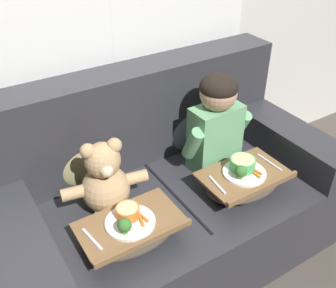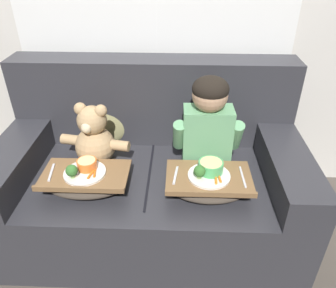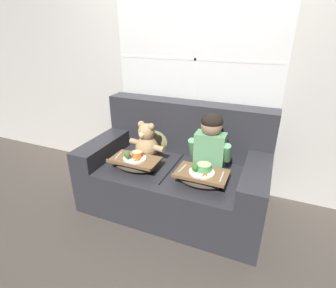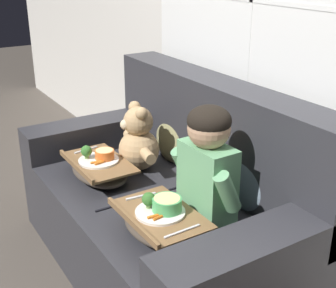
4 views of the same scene
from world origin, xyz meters
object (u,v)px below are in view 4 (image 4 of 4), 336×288
child_figure (208,159)px  lap_tray_child (160,221)px  throw_pillow_behind_teddy (174,133)px  throw_pillow_behind_child (247,173)px  lap_tray_teddy (99,168)px  teddy_bear (138,142)px  couch (172,207)px

child_figure → lap_tray_child: size_ratio=1.24×
throw_pillow_behind_teddy → child_figure: child_figure is taller
throw_pillow_behind_teddy → child_figure: bearing=-20.1°
throw_pillow_behind_child → child_figure: (0.00, -0.23, 0.13)m
throw_pillow_behind_teddy → lap_tray_teddy: throw_pillow_behind_teddy is taller
throw_pillow_behind_child → teddy_bear: size_ratio=0.90×
couch → lap_tray_teddy: bearing=-140.3°
teddy_bear → lap_tray_child: size_ratio=0.94×
throw_pillow_behind_child → teddy_bear: teddy_bear is taller
throw_pillow_behind_child → teddy_bear: 0.68m
child_figure → teddy_bear: bearing=-179.6°
child_figure → teddy_bear: (-0.64, -0.00, -0.14)m
couch → child_figure: bearing=-3.6°
throw_pillow_behind_teddy → couch: bearing=-33.7°
couch → lap_tray_teddy: size_ratio=3.84×
throw_pillow_behind_teddy → lap_tray_child: bearing=-36.8°
child_figure → throw_pillow_behind_teddy: bearing=159.9°
throw_pillow_behind_child → throw_pillow_behind_teddy: bearing=180.0°
throw_pillow_behind_child → lap_tray_child: 0.49m
throw_pillow_behind_child → lap_tray_teddy: size_ratio=0.83×
child_figure → lap_tray_child: bearing=-90.1°
throw_pillow_behind_teddy → lap_tray_teddy: (-0.00, -0.48, -0.11)m
child_figure → lap_tray_teddy: size_ratio=1.21×
lap_tray_teddy → child_figure: bearing=21.0°
throw_pillow_behind_teddy → teddy_bear: teddy_bear is taller
throw_pillow_behind_child → child_figure: child_figure is taller
couch → throw_pillow_behind_teddy: size_ratio=4.76×
throw_pillow_behind_teddy → throw_pillow_behind_child: bearing=0.0°
couch → throw_pillow_behind_child: couch is taller
couch → lap_tray_child: couch is taller
throw_pillow_behind_child → throw_pillow_behind_teddy: throw_pillow_behind_child is taller
couch → throw_pillow_behind_child: size_ratio=4.63×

